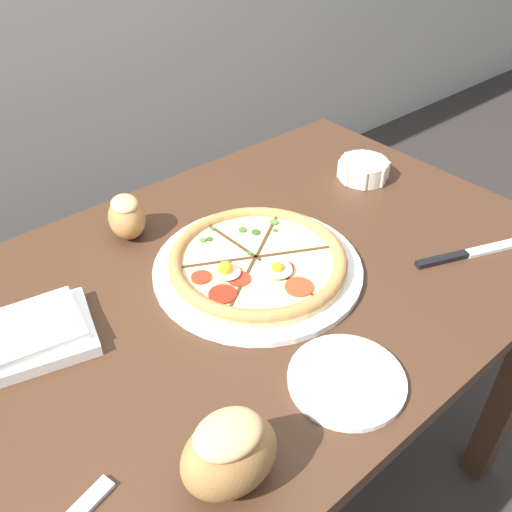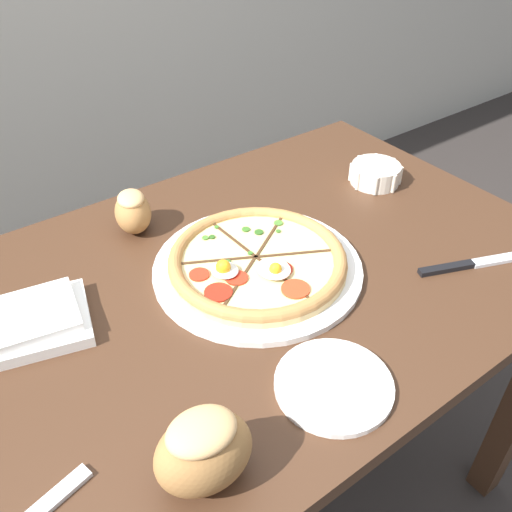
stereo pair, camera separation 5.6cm
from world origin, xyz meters
name	(u,v)px [view 1 (the left image)]	position (x,y,z in m)	size (l,w,h in m)	color
ground_plane	(240,509)	(0.00, 0.00, 0.00)	(12.00, 12.00, 0.00)	#2D2826
dining_table	(233,334)	(0.00, 0.00, 0.65)	(1.24, 0.76, 0.77)	#422819
pizza	(256,261)	(0.06, 0.00, 0.79)	(0.37, 0.37, 0.06)	white
ramekin_bowl	(363,169)	(0.45, 0.10, 0.79)	(0.12, 0.12, 0.04)	silver
napkin_folded	(34,333)	(-0.31, 0.09, 0.79)	(0.20, 0.18, 0.04)	white
bread_piece_near	(126,216)	(-0.06, 0.24, 0.81)	(0.10, 0.11, 0.08)	#A3703D
bread_piece_mid	(229,453)	(-0.22, -0.28, 0.83)	(0.13, 0.10, 0.11)	#A3703D
knife_main	(474,252)	(0.39, -0.22, 0.77)	(0.24, 0.11, 0.01)	silver
side_saucer	(347,380)	(-0.01, -0.27, 0.78)	(0.17, 0.17, 0.01)	white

